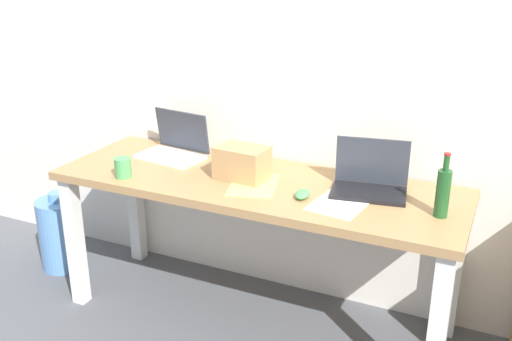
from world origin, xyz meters
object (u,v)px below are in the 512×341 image
at_px(computer_mouse, 302,194).
at_px(water_cooler_jug, 61,233).
at_px(cardboard_box, 242,163).
at_px(desk, 256,200).
at_px(laptop_right, 370,181).
at_px(coffee_mug, 123,168).
at_px(laptop_left, 175,147).
at_px(beer_bottle, 443,192).

relative_size(computer_mouse, water_cooler_jug, 0.21).
bearing_deg(water_cooler_jug, cardboard_box, 0.47).
relative_size(desk, laptop_right, 5.44).
distance_m(desk, laptop_right, 0.54).
bearing_deg(cardboard_box, desk, 1.33).
xyz_separation_m(desk, laptop_right, (0.52, 0.09, 0.15)).
xyz_separation_m(computer_mouse, cardboard_box, (-0.34, 0.10, 0.06)).
bearing_deg(water_cooler_jug, coffee_mug, -17.72).
bearing_deg(laptop_left, computer_mouse, -16.49).
distance_m(laptop_right, cardboard_box, 0.59).
xyz_separation_m(computer_mouse, water_cooler_jug, (-1.52, 0.09, -0.55)).
distance_m(laptop_right, coffee_mug, 1.15).
bearing_deg(coffee_mug, laptop_left, 80.30).
bearing_deg(laptop_right, coffee_mug, -164.31).
distance_m(laptop_right, computer_mouse, 0.31).
bearing_deg(laptop_right, water_cooler_jug, -176.76).
bearing_deg(laptop_left, laptop_right, -2.57).
height_order(desk, beer_bottle, beer_bottle).
height_order(desk, water_cooler_jug, desk).
bearing_deg(beer_bottle, computer_mouse, -174.25).
relative_size(desk, laptop_left, 5.37).
xyz_separation_m(laptop_left, laptop_right, (1.04, -0.05, -0.00)).
bearing_deg(computer_mouse, coffee_mug, -175.14).
bearing_deg(beer_bottle, laptop_left, 172.59).
bearing_deg(computer_mouse, laptop_left, 160.32).
distance_m(cardboard_box, coffee_mug, 0.56).
bearing_deg(beer_bottle, water_cooler_jug, 179.14).
bearing_deg(water_cooler_jug, beer_bottle, -0.86).
bearing_deg(beer_bottle, laptop_right, 158.03).
distance_m(coffee_mug, water_cooler_jug, 0.90).
distance_m(beer_bottle, coffee_mug, 1.44).
bearing_deg(laptop_left, beer_bottle, -7.41).
bearing_deg(coffee_mug, beer_bottle, 7.14).
bearing_deg(laptop_right, laptop_left, 177.43).
xyz_separation_m(laptop_left, water_cooler_jug, (-0.72, -0.15, -0.59)).
bearing_deg(water_cooler_jug, laptop_left, 11.52).
distance_m(laptop_left, beer_bottle, 1.38).
xyz_separation_m(laptop_right, computer_mouse, (-0.25, -0.19, -0.03)).
relative_size(laptop_left, laptop_right, 1.01).
xyz_separation_m(laptop_right, water_cooler_jug, (-1.76, -0.10, -0.59)).
xyz_separation_m(cardboard_box, coffee_mug, (-0.52, -0.22, -0.03)).
bearing_deg(coffee_mug, desk, 20.60).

